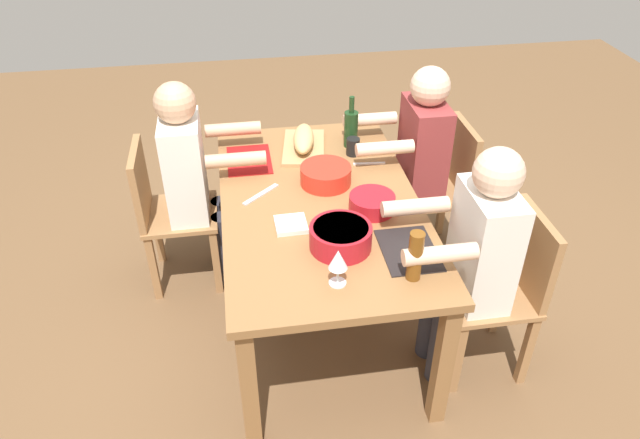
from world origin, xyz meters
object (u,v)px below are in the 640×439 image
(dining_table, at_px, (320,216))
(serving_bowl_greens, at_px, (326,174))
(napkin_stack, at_px, (291,225))
(serving_bowl_salad, at_px, (372,202))
(chair_far_left, at_px, (442,184))
(serving_bowl_fruit, at_px, (341,236))
(bread_loaf, at_px, (304,139))
(chair_near_left, at_px, (164,209))
(beer_bottle, at_px, (415,256))
(diner_far_right, at_px, (474,252))
(wine_glass, at_px, (338,261))
(diner_far_left, at_px, (415,154))
(chair_far_right, at_px, (505,284))
(cup_far_left, at_px, (353,147))
(wine_bottle, at_px, (351,128))
(diner_near_left, at_px, (193,172))
(cutting_board, at_px, (304,148))

(dining_table, height_order, serving_bowl_greens, serving_bowl_greens)
(napkin_stack, bearing_deg, serving_bowl_greens, 147.74)
(serving_bowl_salad, bearing_deg, chair_far_left, 134.62)
(chair_far_left, distance_m, serving_bowl_fruit, 1.16)
(serving_bowl_fruit, relative_size, bread_loaf, 0.84)
(chair_near_left, distance_m, serving_bowl_greens, 0.95)
(chair_near_left, relative_size, beer_bottle, 3.86)
(diner_far_right, xyz_separation_m, serving_bowl_greens, (-0.59, -0.56, 0.10))
(wine_glass, bearing_deg, diner_far_left, 148.65)
(dining_table, relative_size, napkin_stack, 11.49)
(chair_far_right, distance_m, wine_glass, 0.91)
(chair_far_left, distance_m, beer_bottle, 1.23)
(beer_bottle, bearing_deg, serving_bowl_fruit, -134.19)
(beer_bottle, bearing_deg, diner_far_left, 162.64)
(chair_far_left, bearing_deg, cup_far_left, -87.73)
(diner_far_right, xyz_separation_m, chair_far_left, (-0.88, 0.18, -0.21))
(wine_bottle, bearing_deg, napkin_stack, -30.44)
(chair_far_right, relative_size, diner_far_left, 0.71)
(wine_bottle, bearing_deg, cup_far_left, -4.38)
(chair_far_right, bearing_deg, cup_far_left, -147.68)
(diner_near_left, relative_size, napkin_stack, 8.57)
(bread_loaf, bearing_deg, cup_far_left, 68.55)
(wine_glass, distance_m, cup_far_left, 1.06)
(chair_far_right, relative_size, beer_bottle, 3.86)
(dining_table, distance_m, bread_loaf, 0.54)
(serving_bowl_greens, bearing_deg, serving_bowl_salad, 32.69)
(chair_far_right, distance_m, cup_far_left, 1.07)
(chair_far_left, height_order, wine_glass, wine_glass)
(diner_near_left, relative_size, serving_bowl_salad, 5.59)
(chair_far_right, relative_size, cup_far_left, 8.93)
(cup_far_left, bearing_deg, serving_bowl_fruit, -15.38)
(chair_near_left, bearing_deg, napkin_stack, 44.92)
(napkin_stack, bearing_deg, diner_near_left, -144.76)
(beer_bottle, height_order, cup_far_left, beer_bottle)
(bread_loaf, relative_size, cup_far_left, 3.36)
(diner_far_right, bearing_deg, napkin_stack, -108.13)
(wine_glass, bearing_deg, chair_far_right, 100.90)
(wine_bottle, bearing_deg, diner_far_right, 20.21)
(diner_near_left, xyz_separation_m, diner_far_right, (0.88, 1.22, 0.00))
(chair_far_right, xyz_separation_m, bread_loaf, (-0.96, -0.80, 0.32))
(cutting_board, bearing_deg, beer_bottle, 14.18)
(chair_far_left, distance_m, wine_bottle, 0.66)
(beer_bottle, bearing_deg, bread_loaf, -165.82)
(dining_table, xyz_separation_m, bread_loaf, (-0.52, -0.01, 0.15))
(dining_table, height_order, bread_loaf, bread_loaf)
(diner_near_left, distance_m, chair_far_right, 1.67)
(chair_far_left, bearing_deg, beer_bottle, -25.95)
(beer_bottle, distance_m, cup_far_left, 1.04)
(diner_near_left, height_order, cutting_board, diner_near_left)
(dining_table, bearing_deg, wine_glass, -2.45)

